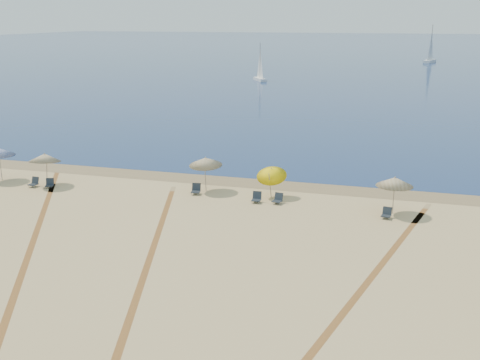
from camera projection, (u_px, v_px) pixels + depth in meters
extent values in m
plane|color=#0C2151|center=(379.00, 47.00, 228.69)|extent=(500.00, 500.00, 0.00)
plane|color=olive|center=(255.00, 183.00, 42.59)|extent=(500.00, 500.00, 0.00)
cylinder|color=gray|center=(0.00, 165.00, 42.98)|extent=(0.05, 0.05, 2.32)
cylinder|color=gray|center=(47.00, 170.00, 41.84)|extent=(0.05, 0.28, 2.20)
cone|color=beige|center=(45.00, 158.00, 41.49)|extent=(2.28, 2.32, 0.78)
sphere|color=gray|center=(44.00, 154.00, 41.40)|extent=(0.08, 0.08, 0.08)
cylinder|color=gray|center=(205.00, 175.00, 40.28)|extent=(0.05, 0.28, 2.27)
cone|color=beige|center=(206.00, 161.00, 40.10)|extent=(2.32, 2.36, 0.78)
sphere|color=gray|center=(205.00, 157.00, 40.02)|extent=(0.08, 0.08, 0.08)
cylinder|color=gray|center=(270.00, 185.00, 38.65)|extent=(0.05, 0.89, 1.87)
cone|color=yellow|center=(271.00, 173.00, 38.77)|extent=(2.05, 2.09, 1.35)
sphere|color=gray|center=(271.00, 168.00, 38.68)|extent=(0.08, 0.08, 0.08)
cylinder|color=gray|center=(394.00, 196.00, 35.65)|extent=(0.05, 0.05, 2.21)
cone|color=beige|center=(395.00, 182.00, 35.38)|extent=(2.29, 2.29, 0.55)
sphere|color=gray|center=(395.00, 177.00, 35.30)|extent=(0.08, 0.08, 0.08)
cube|color=black|center=(33.00, 184.00, 41.46)|extent=(0.63, 0.63, 0.05)
cube|color=black|center=(35.00, 180.00, 41.65)|extent=(0.59, 0.27, 0.51)
cylinder|color=#A5A5AD|center=(29.00, 186.00, 41.38)|extent=(0.02, 0.02, 0.19)
cylinder|color=#A5A5AD|center=(34.00, 187.00, 41.22)|extent=(0.02, 0.02, 0.19)
cube|color=black|center=(49.00, 186.00, 41.23)|extent=(0.70, 0.70, 0.05)
cube|color=black|center=(50.00, 181.00, 41.42)|extent=(0.58, 0.39, 0.49)
cylinder|color=#A5A5AD|center=(45.00, 188.00, 41.05)|extent=(0.02, 0.02, 0.18)
cylinder|color=#A5A5AD|center=(51.00, 187.00, 41.09)|extent=(0.02, 0.02, 0.18)
cube|color=black|center=(196.00, 192.00, 39.73)|extent=(0.69, 0.69, 0.05)
cube|color=black|center=(196.00, 187.00, 39.93)|extent=(0.63, 0.31, 0.53)
cylinder|color=#A5A5AD|center=(191.00, 194.00, 39.58)|extent=(0.03, 0.03, 0.20)
cylinder|color=#A5A5AD|center=(198.00, 194.00, 39.52)|extent=(0.03, 0.03, 0.20)
cube|color=black|center=(256.00, 200.00, 37.95)|extent=(0.61, 0.61, 0.05)
cube|color=black|center=(257.00, 195.00, 38.15)|extent=(0.59, 0.24, 0.52)
cylinder|color=#A5A5AD|center=(252.00, 202.00, 37.83)|extent=(0.03, 0.03, 0.19)
cylinder|color=#A5A5AD|center=(259.00, 203.00, 37.73)|extent=(0.03, 0.03, 0.19)
cube|color=black|center=(277.00, 201.00, 37.73)|extent=(0.67, 0.67, 0.05)
cube|color=black|center=(279.00, 196.00, 37.90)|extent=(0.60, 0.32, 0.51)
cylinder|color=#A5A5AD|center=(273.00, 203.00, 37.66)|extent=(0.02, 0.02, 0.19)
cylinder|color=#A5A5AD|center=(280.00, 204.00, 37.46)|extent=(0.02, 0.02, 0.19)
cube|color=black|center=(386.00, 216.00, 34.98)|extent=(0.63, 0.63, 0.05)
cube|color=black|center=(387.00, 211.00, 35.14)|extent=(0.58, 0.29, 0.49)
cylinder|color=#A5A5AD|center=(382.00, 218.00, 34.91)|extent=(0.02, 0.02, 0.18)
cylinder|color=#A5A5AD|center=(389.00, 219.00, 34.73)|extent=(0.02, 0.02, 0.18)
cube|color=white|center=(260.00, 79.00, 110.02)|extent=(3.49, 4.63, 0.51)
cylinder|color=gray|center=(260.00, 62.00, 109.11)|extent=(0.10, 0.10, 6.85)
cube|color=white|center=(430.00, 61.00, 152.67)|extent=(3.58, 6.77, 0.72)
cylinder|color=gray|center=(431.00, 43.00, 151.39)|extent=(0.14, 0.14, 9.56)
plane|color=tan|center=(143.00, 278.00, 27.04)|extent=(34.82, 34.82, 0.00)
plane|color=tan|center=(146.00, 268.00, 28.10)|extent=(34.82, 34.82, 0.00)
plane|color=tan|center=(355.00, 299.00, 25.10)|extent=(33.85, 33.85, 0.00)
plane|color=tan|center=(363.00, 289.00, 26.02)|extent=(33.85, 33.85, 0.00)
plane|color=tan|center=(36.00, 233.00, 32.71)|extent=(37.83, 37.83, 0.00)
plane|color=tan|center=(38.00, 226.00, 33.74)|extent=(37.83, 37.83, 0.00)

